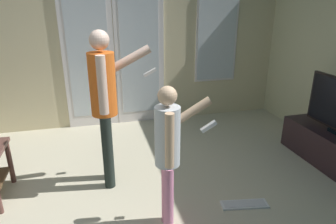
% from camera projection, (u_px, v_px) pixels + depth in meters
% --- Properties ---
extents(wall_back_with_doors, '(6.26, 0.09, 2.60)m').
position_uv_depth(wall_back_with_doors, '(87.00, 43.00, 4.21)').
color(wall_back_with_doors, beige).
rests_on(wall_back_with_doors, ground_plane).
extents(person_adult, '(0.68, 0.42, 1.57)m').
position_uv_depth(person_adult, '(105.00, 97.00, 2.81)').
color(person_adult, '#212A26').
rests_on(person_adult, ground_plane).
extents(person_child, '(0.53, 0.33, 1.23)m').
position_uv_depth(person_child, '(169.00, 148.00, 2.25)').
color(person_child, pink).
rests_on(person_child, ground_plane).
extents(loose_keyboard, '(0.46, 0.20, 0.02)m').
position_uv_depth(loose_keyboard, '(244.00, 204.00, 2.75)').
color(loose_keyboard, white).
rests_on(loose_keyboard, ground_plane).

